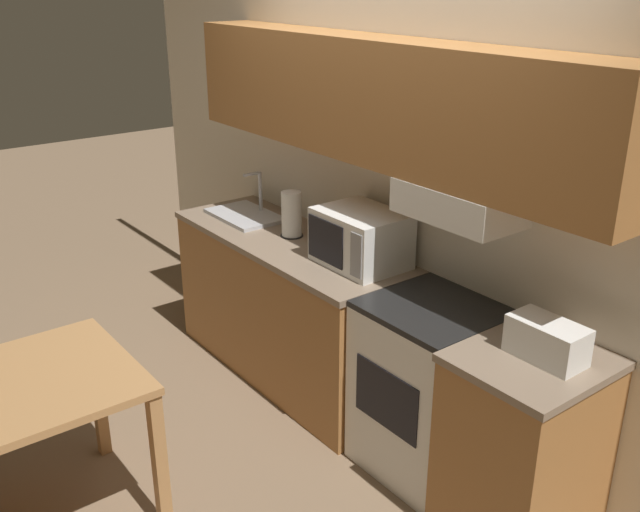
{
  "coord_description": "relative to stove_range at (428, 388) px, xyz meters",
  "views": [
    {
      "loc": [
        2.67,
        -2.55,
        2.37
      ],
      "look_at": [
        0.05,
        -0.55,
        1.05
      ],
      "focal_mm": 40.0,
      "sensor_mm": 36.0,
      "label": 1
    }
  ],
  "objects": [
    {
      "name": "ground_plane",
      "position": [
        -0.59,
        0.29,
        -0.45
      ],
      "size": [
        16.0,
        16.0,
        0.0
      ],
      "primitive_type": "plane",
      "color": "#7F664C"
    },
    {
      "name": "wall_back",
      "position": [
        -0.57,
        0.22,
        1.05
      ],
      "size": [
        5.27,
        0.38,
        2.55
      ],
      "color": "silver",
      "rests_on": "ground_plane"
    },
    {
      "name": "lower_counter_main",
      "position": [
        -1.17,
        -0.01,
        0.0
      ],
      "size": [
        1.73,
        0.62,
        0.9
      ],
      "color": "#A36B38",
      "rests_on": "ground_plane"
    },
    {
      "name": "lower_counter_right_stub",
      "position": [
        0.58,
        -0.01,
        0.0
      ],
      "size": [
        0.55,
        0.62,
        0.9
      ],
      "color": "#A36B38",
      "rests_on": "ground_plane"
    },
    {
      "name": "stove_range",
      "position": [
        0.0,
        0.0,
        0.0
      ],
      "size": [
        0.6,
        0.58,
        0.9
      ],
      "color": "white",
      "rests_on": "ground_plane"
    },
    {
      "name": "microwave",
      "position": [
        -0.61,
        0.07,
        0.6
      ],
      "size": [
        0.47,
        0.37,
        0.3
      ],
      "color": "white",
      "rests_on": "lower_counter_main"
    },
    {
      "name": "toaster",
      "position": [
        0.61,
        0.01,
        0.53
      ],
      "size": [
        0.32,
        0.17,
        0.16
      ],
      "color": "white",
      "rests_on": "lower_counter_right_stub"
    },
    {
      "name": "sink_basin",
      "position": [
        -1.66,
        -0.01,
        0.47
      ],
      "size": [
        0.5,
        0.33,
        0.29
      ],
      "color": "#B7BABF",
      "rests_on": "lower_counter_main"
    },
    {
      "name": "paper_towel_roll",
      "position": [
        -1.2,
        0.02,
        0.58
      ],
      "size": [
        0.14,
        0.14,
        0.27
      ],
      "color": "black",
      "rests_on": "lower_counter_main"
    },
    {
      "name": "dining_table",
      "position": [
        -0.73,
        -1.62,
        0.18
      ],
      "size": [
        0.8,
        0.77,
        0.76
      ],
      "color": "#B27F4C",
      "rests_on": "ground_plane"
    }
  ]
}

